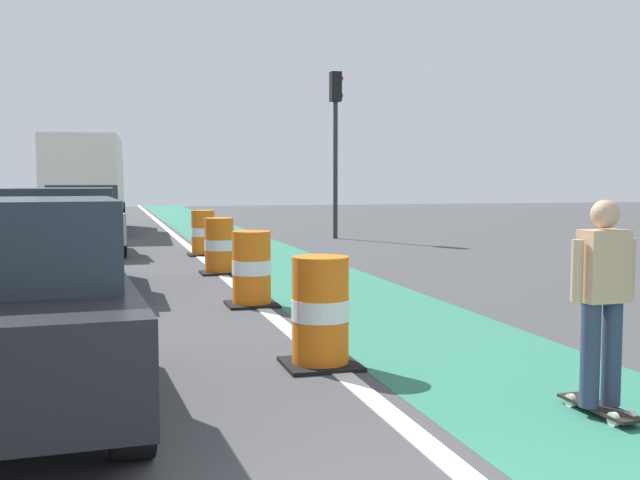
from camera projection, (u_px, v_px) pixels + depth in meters
name	position (u px, v px, depth m)	size (l,w,h in m)	color
bike_lane_strip	(298.00, 272.00, 15.41)	(2.50, 80.00, 0.01)	#2D755B
lane_divider_stripe	(222.00, 275.00, 15.01)	(0.20, 80.00, 0.01)	silver
skateboarder_on_lane	(603.00, 300.00, 6.02)	(0.57, 0.81, 1.69)	black
parked_sedan_nearest	(7.00, 311.00, 6.00)	(2.09, 4.19, 1.70)	black
parked_sedan_second	(62.00, 241.00, 12.79)	(1.95, 4.12, 1.70)	navy
parked_sedan_third	(81.00, 220.00, 19.09)	(2.10, 4.20, 1.70)	#9EA0A5
traffic_barrel_front	(320.00, 313.00, 7.66)	(0.73, 0.73, 1.09)	orange
traffic_barrel_mid	(252.00, 269.00, 11.33)	(0.73, 0.73, 1.09)	orange
traffic_barrel_back	(219.00, 247.00, 15.15)	(0.73, 0.73, 1.09)	orange
traffic_barrel_far	(203.00, 233.00, 18.79)	(0.73, 0.73, 1.09)	orange
delivery_truck_down_block	(87.00, 179.00, 26.81)	(2.68, 7.71, 3.23)	silver
traffic_light_corner	(336.00, 125.00, 23.85)	(0.41, 0.32, 5.10)	#2D2D2D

